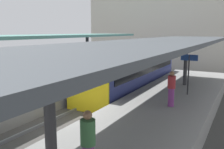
# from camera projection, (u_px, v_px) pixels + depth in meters

# --- Properties ---
(ground_plane) EXTENTS (80.00, 80.00, 0.00)m
(ground_plane) POSITION_uv_depth(u_px,v_px,m) (63.00, 129.00, 11.52)
(ground_plane) COLOR #383835
(platform_left) EXTENTS (4.40, 28.00, 1.00)m
(platform_left) POSITION_uv_depth(u_px,v_px,m) (7.00, 107.00, 13.22)
(platform_left) COLOR gray
(platform_left) RESTS_ON ground_plane
(platform_right) EXTENTS (4.40, 28.00, 1.00)m
(platform_right) POSITION_uv_depth(u_px,v_px,m) (140.00, 134.00, 9.65)
(platform_right) COLOR gray
(platform_right) RESTS_ON ground_plane
(track_ballast) EXTENTS (3.20, 28.00, 0.20)m
(track_ballast) POSITION_uv_depth(u_px,v_px,m) (63.00, 126.00, 11.50)
(track_ballast) COLOR #423F3D
(track_ballast) RESTS_ON ground_plane
(rail_near_side) EXTENTS (0.08, 28.00, 0.14)m
(rail_near_side) POSITION_uv_depth(u_px,v_px,m) (51.00, 120.00, 11.81)
(rail_near_side) COLOR slate
(rail_near_side) RESTS_ON track_ballast
(rail_far_side) EXTENTS (0.08, 28.00, 0.14)m
(rail_far_side) POSITION_uv_depth(u_px,v_px,m) (76.00, 126.00, 11.14)
(rail_far_side) COLOR slate
(rail_far_side) RESTS_ON track_ballast
(commuter_train) EXTENTS (2.78, 11.55, 3.10)m
(commuter_train) POSITION_uv_depth(u_px,v_px,m) (132.00, 70.00, 17.92)
(commuter_train) COLOR #38428C
(commuter_train) RESTS_ON track_ballast
(canopy_left) EXTENTS (4.18, 21.00, 3.24)m
(canopy_left) POSITION_uv_depth(u_px,v_px,m) (23.00, 37.00, 13.81)
(canopy_left) COLOR #333335
(canopy_left) RESTS_ON platform_left
(canopy_right) EXTENTS (4.18, 21.00, 3.05)m
(canopy_right) POSITION_uv_depth(u_px,v_px,m) (154.00, 44.00, 10.27)
(canopy_right) COLOR #333335
(canopy_right) RESTS_ON platform_right
(platform_sign) EXTENTS (0.90, 0.08, 2.21)m
(platform_sign) POSITION_uv_depth(u_px,v_px,m) (189.00, 65.00, 13.48)
(platform_sign) COLOR #262628
(platform_sign) RESTS_ON platform_right
(passenger_near_bench) EXTENTS (0.36, 0.36, 1.66)m
(passenger_near_bench) POSITION_uv_depth(u_px,v_px,m) (171.00, 88.00, 11.46)
(passenger_near_bench) COLOR #7A337A
(passenger_near_bench) RESTS_ON platform_right
(passenger_mid_platform) EXTENTS (0.36, 0.36, 1.65)m
(passenger_mid_platform) POSITION_uv_depth(u_px,v_px,m) (88.00, 143.00, 5.85)
(passenger_mid_platform) COLOR #7A337A
(passenger_mid_platform) RESTS_ON platform_right
(station_building_backdrop) EXTENTS (18.00, 6.00, 11.00)m
(station_building_backdrop) POSITION_uv_depth(u_px,v_px,m) (172.00, 22.00, 28.13)
(station_building_backdrop) COLOR beige
(station_building_backdrop) RESTS_ON ground_plane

